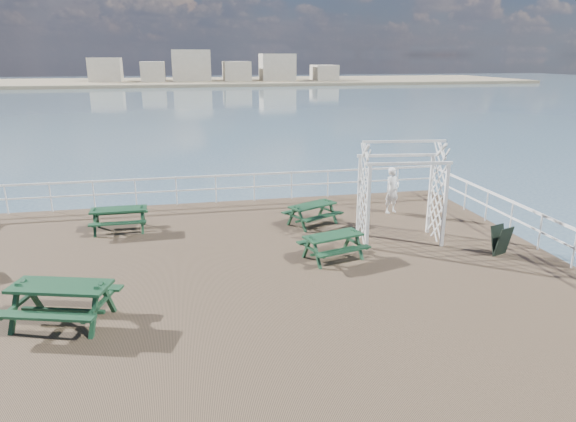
# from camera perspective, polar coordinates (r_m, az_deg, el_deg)

# --- Properties ---
(ground) EXTENTS (18.00, 14.00, 0.30)m
(ground) POSITION_cam_1_polar(r_m,az_deg,el_deg) (13.50, -5.92, -7.58)
(ground) COLOR brown
(ground) RESTS_ON ground
(sea_backdrop) EXTENTS (300.00, 300.00, 9.20)m
(sea_backdrop) POSITION_cam_1_polar(r_m,az_deg,el_deg) (147.07, -6.41, 14.53)
(sea_backdrop) COLOR #466377
(sea_backdrop) RESTS_ON ground
(railing) EXTENTS (17.77, 13.76, 1.10)m
(railing) POSITION_cam_1_polar(r_m,az_deg,el_deg) (15.53, -7.26, -0.27)
(railing) COLOR white
(railing) RESTS_ON ground
(picnic_table_b) EXTENTS (1.75, 1.41, 0.84)m
(picnic_table_b) POSITION_cam_1_polar(r_m,az_deg,el_deg) (17.29, -18.26, -0.38)
(picnic_table_b) COLOR #143722
(picnic_table_b) RESTS_ON ground
(picnic_table_c) EXTENTS (2.04, 1.90, 0.79)m
(picnic_table_c) POSITION_cam_1_polar(r_m,az_deg,el_deg) (17.06, 2.74, 0.14)
(picnic_table_c) COLOR #143722
(picnic_table_c) RESTS_ON ground
(picnic_table_d) EXTENTS (2.41, 2.14, 0.99)m
(picnic_table_d) POSITION_cam_1_polar(r_m,az_deg,el_deg) (11.84, -23.90, -8.55)
(picnic_table_d) COLOR #143722
(picnic_table_d) RESTS_ON ground
(picnic_table_e) EXTENTS (1.93, 1.72, 0.80)m
(picnic_table_e) POSITION_cam_1_polar(r_m,az_deg,el_deg) (14.24, 5.04, -3.37)
(picnic_table_e) COLOR #143722
(picnic_table_e) RESTS_ON ground
(trellis_arbor) EXTENTS (2.61, 1.60, 3.07)m
(trellis_arbor) POSITION_cam_1_polar(r_m,az_deg,el_deg) (15.72, 12.42, 1.53)
(trellis_arbor) COLOR white
(trellis_arbor) RESTS_ON ground
(sandwich_board) EXTENTS (0.63, 0.54, 0.87)m
(sandwich_board) POSITION_cam_1_polar(r_m,az_deg,el_deg) (15.66, 22.57, -3.08)
(sandwich_board) COLOR black
(sandwich_board) RESTS_ON ground
(person) EXTENTS (0.70, 0.58, 1.64)m
(person) POSITION_cam_1_polar(r_m,az_deg,el_deg) (18.64, 11.50, 2.27)
(person) COLOR white
(person) RESTS_ON ground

